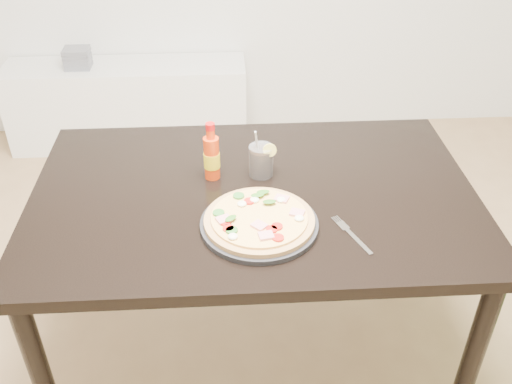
{
  "coord_description": "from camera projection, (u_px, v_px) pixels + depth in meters",
  "views": [
    {
      "loc": [
        -0.22,
        -1.09,
        1.77
      ],
      "look_at": [
        -0.14,
        0.27,
        0.83
      ],
      "focal_mm": 40.0,
      "sensor_mm": 36.0,
      "label": 1
    }
  ],
  "objects": [
    {
      "name": "cd_stack",
      "position": [
        77.0,
        58.0,
        3.23
      ],
      "size": [
        0.14,
        0.12,
        0.11
      ],
      "color": "slate",
      "rests_on": "media_console"
    },
    {
      "name": "cola_cup",
      "position": [
        261.0,
        161.0,
        1.85
      ],
      "size": [
        0.09,
        0.08,
        0.17
      ],
      "rotation": [
        0.0,
        0.0,
        0.24
      ],
      "color": "black",
      "rests_on": "dining_table"
    },
    {
      "name": "pizza",
      "position": [
        259.0,
        219.0,
        1.63
      ],
      "size": [
        0.32,
        0.32,
        0.03
      ],
      "color": "tan",
      "rests_on": "plate"
    },
    {
      "name": "hot_sauce_bottle",
      "position": [
        212.0,
        157.0,
        1.82
      ],
      "size": [
        0.06,
        0.06,
        0.2
      ],
      "rotation": [
        0.0,
        0.0,
        -0.33
      ],
      "color": "red",
      "rests_on": "dining_table"
    },
    {
      "name": "dining_table",
      "position": [
        254.0,
        212.0,
        1.85
      ],
      "size": [
        1.4,
        0.9,
        0.75
      ],
      "color": "black",
      "rests_on": "ground"
    },
    {
      "name": "fork",
      "position": [
        351.0,
        234.0,
        1.62
      ],
      "size": [
        0.09,
        0.18,
        0.0
      ],
      "rotation": [
        0.0,
        0.0,
        0.39
      ],
      "color": "silver",
      "rests_on": "dining_table"
    },
    {
      "name": "media_console",
      "position": [
        129.0,
        105.0,
        3.43
      ],
      "size": [
        1.4,
        0.34,
        0.5
      ],
      "primitive_type": "cube",
      "color": "white",
      "rests_on": "ground"
    },
    {
      "name": "plate",
      "position": [
        259.0,
        224.0,
        1.65
      ],
      "size": [
        0.34,
        0.34,
        0.02
      ],
      "primitive_type": "cylinder",
      "color": "black",
      "rests_on": "dining_table"
    }
  ]
}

